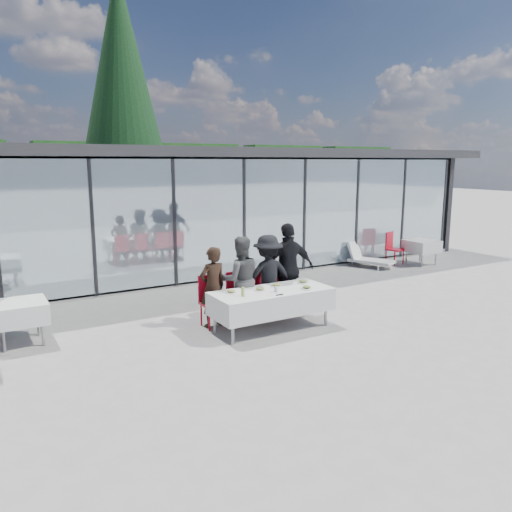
% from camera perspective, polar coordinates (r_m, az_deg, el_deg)
% --- Properties ---
extents(ground, '(90.00, 90.00, 0.00)m').
position_cam_1_polar(ground, '(9.63, 4.91, -8.01)').
color(ground, gray).
rests_on(ground, ground).
extents(pavilion, '(14.80, 8.80, 3.44)m').
position_cam_1_polar(pavilion, '(17.24, -5.26, 7.56)').
color(pavilion, gray).
rests_on(pavilion, ground).
extents(treeline, '(62.50, 2.00, 4.40)m').
position_cam_1_polar(treeline, '(35.60, -25.24, 8.30)').
color(treeline, '#113511').
rests_on(treeline, ground).
extents(dining_table, '(2.26, 0.96, 0.75)m').
position_cam_1_polar(dining_table, '(9.29, 1.80, -5.19)').
color(dining_table, silver).
rests_on(dining_table, ground).
extents(diner_a, '(0.63, 0.63, 1.54)m').
position_cam_1_polar(diner_a, '(9.41, -4.96, -3.57)').
color(diner_a, black).
rests_on(diner_a, ground).
extents(diner_chair_a, '(0.44, 0.44, 0.97)m').
position_cam_1_polar(diner_chair_a, '(9.53, -5.10, -4.83)').
color(diner_chair_a, '#B50C1D').
rests_on(diner_chair_a, ground).
extents(diner_b, '(1.02, 1.02, 1.69)m').
position_cam_1_polar(diner_b, '(9.65, -1.80, -2.71)').
color(diner_b, '#515151').
rests_on(diner_b, ground).
extents(diner_chair_b, '(0.44, 0.44, 0.97)m').
position_cam_1_polar(diner_chair_b, '(9.78, -1.96, -4.38)').
color(diner_chair_b, '#B50C1D').
rests_on(diner_chair_b, ground).
extents(diner_c, '(1.25, 1.25, 1.67)m').
position_cam_1_polar(diner_c, '(9.96, 1.36, -2.34)').
color(diner_c, black).
rests_on(diner_c, ground).
extents(diner_chair_c, '(0.44, 0.44, 0.97)m').
position_cam_1_polar(diner_chair_c, '(10.08, 1.17, -3.91)').
color(diner_chair_c, '#B50C1D').
rests_on(diner_chair_c, ground).
extents(diner_d, '(1.29, 1.29, 1.87)m').
position_cam_1_polar(diner_d, '(10.20, 3.71, -1.46)').
color(diner_d, black).
rests_on(diner_d, ground).
extents(diner_chair_d, '(0.44, 0.44, 0.97)m').
position_cam_1_polar(diner_chair_d, '(10.34, 3.50, -3.56)').
color(diner_chair_d, '#B50C1D').
rests_on(diner_chair_d, ground).
extents(plate_a, '(0.23, 0.23, 0.07)m').
position_cam_1_polar(plate_a, '(9.04, -2.85, -4.09)').
color(plate_a, white).
rests_on(plate_a, dining_table).
extents(plate_b, '(0.23, 0.23, 0.07)m').
position_cam_1_polar(plate_b, '(9.19, 0.47, -3.82)').
color(plate_b, white).
rests_on(plate_b, dining_table).
extents(plate_c, '(0.23, 0.23, 0.07)m').
position_cam_1_polar(plate_c, '(9.49, 2.33, -3.36)').
color(plate_c, white).
rests_on(plate_c, dining_table).
extents(plate_d, '(0.23, 0.23, 0.07)m').
position_cam_1_polar(plate_d, '(9.79, 5.39, -2.96)').
color(plate_d, white).
rests_on(plate_d, dining_table).
extents(plate_extra, '(0.23, 0.23, 0.07)m').
position_cam_1_polar(plate_extra, '(9.35, 5.80, -3.61)').
color(plate_extra, white).
rests_on(plate_extra, dining_table).
extents(juice_bottle, '(0.06, 0.06, 0.16)m').
position_cam_1_polar(juice_bottle, '(8.80, -1.50, -4.11)').
color(juice_bottle, '#A0C452').
rests_on(juice_bottle, dining_table).
extents(drinking_glasses, '(0.07, 0.07, 0.10)m').
position_cam_1_polar(drinking_glasses, '(9.10, 2.29, -3.83)').
color(drinking_glasses, silver).
rests_on(drinking_glasses, dining_table).
extents(folded_eyeglasses, '(0.14, 0.03, 0.01)m').
position_cam_1_polar(folded_eyeglasses, '(8.90, 2.71, -4.44)').
color(folded_eyeglasses, black).
rests_on(folded_eyeglasses, dining_table).
extents(spare_table_left, '(0.86, 0.86, 0.74)m').
position_cam_1_polar(spare_table_left, '(9.47, -25.36, -5.84)').
color(spare_table_left, silver).
rests_on(spare_table_left, ground).
extents(spare_table_right, '(0.86, 0.86, 0.74)m').
position_cam_1_polar(spare_table_right, '(15.98, 18.41, 1.06)').
color(spare_table_right, silver).
rests_on(spare_table_right, ground).
extents(spare_chair_a, '(0.56, 0.56, 0.97)m').
position_cam_1_polar(spare_chair_a, '(15.81, 15.32, 1.07)').
color(spare_chair_a, '#B50C1D').
rests_on(spare_chair_a, ground).
extents(spare_chair_b, '(0.55, 0.55, 0.97)m').
position_cam_1_polar(spare_chair_b, '(15.17, 8.20, 0.95)').
color(spare_chair_b, '#B50C1D').
rests_on(spare_chair_b, ground).
extents(lounger, '(1.10, 1.46, 0.72)m').
position_cam_1_polar(lounger, '(15.27, 12.50, -0.20)').
color(lounger, white).
rests_on(lounger, ground).
extents(conifer_tree, '(4.00, 4.00, 10.50)m').
position_cam_1_polar(conifer_tree, '(21.43, -15.09, 18.15)').
color(conifer_tree, '#382316').
rests_on(conifer_tree, ground).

